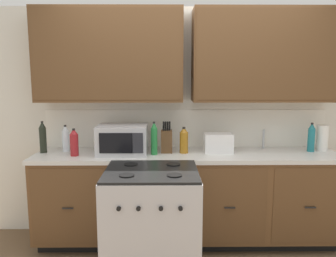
{
  "coord_description": "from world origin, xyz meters",
  "views": [
    {
      "loc": [
        -0.22,
        -2.95,
        1.69
      ],
      "look_at": [
        -0.19,
        0.27,
        1.18
      ],
      "focal_mm": 36.07,
      "sensor_mm": 36.0,
      "label": 1
    }
  ],
  "objects_px": {
    "bottle_amber": "(184,140)",
    "stove_range": "(152,225)",
    "bottle_teal": "(311,138)",
    "bottle_dark": "(43,137)",
    "bottle_clear": "(66,138)",
    "knife_block": "(167,141)",
    "microwave": "(123,140)",
    "toaster": "(218,143)",
    "paper_towel_roll": "(322,138)",
    "bottle_green": "(154,139)",
    "bottle_red": "(74,143)"
  },
  "relations": [
    {
      "from": "paper_towel_roll",
      "to": "bottle_clear",
      "type": "xyz_separation_m",
      "value": [
        -2.6,
        -0.02,
        0.0
      ]
    },
    {
      "from": "bottle_teal",
      "to": "bottle_amber",
      "type": "distance_m",
      "value": 1.28
    },
    {
      "from": "stove_range",
      "to": "paper_towel_roll",
      "type": "xyz_separation_m",
      "value": [
        1.71,
        0.75,
        0.59
      ]
    },
    {
      "from": "knife_block",
      "to": "bottle_green",
      "type": "height_order",
      "value": "bottle_green"
    },
    {
      "from": "knife_block",
      "to": "microwave",
      "type": "bearing_deg",
      "value": -172.14
    },
    {
      "from": "bottle_amber",
      "to": "stove_range",
      "type": "bearing_deg",
      "value": -115.12
    },
    {
      "from": "paper_towel_roll",
      "to": "bottle_amber",
      "type": "relative_size",
      "value": 1.0
    },
    {
      "from": "paper_towel_roll",
      "to": "knife_block",
      "type": "bearing_deg",
      "value": -177.34
    },
    {
      "from": "microwave",
      "to": "bottle_red",
      "type": "distance_m",
      "value": 0.46
    },
    {
      "from": "bottle_red",
      "to": "bottle_dark",
      "type": "height_order",
      "value": "bottle_dark"
    },
    {
      "from": "microwave",
      "to": "toaster",
      "type": "distance_m",
      "value": 0.95
    },
    {
      "from": "paper_towel_roll",
      "to": "bottle_green",
      "type": "bearing_deg",
      "value": -174.15
    },
    {
      "from": "microwave",
      "to": "bottle_amber",
      "type": "relative_size",
      "value": 1.85
    },
    {
      "from": "stove_range",
      "to": "toaster",
      "type": "bearing_deg",
      "value": 45.79
    },
    {
      "from": "stove_range",
      "to": "microwave",
      "type": "relative_size",
      "value": 1.98
    },
    {
      "from": "knife_block",
      "to": "bottle_clear",
      "type": "xyz_separation_m",
      "value": [
        -1.02,
        0.05,
        0.02
      ]
    },
    {
      "from": "bottle_amber",
      "to": "bottle_dark",
      "type": "bearing_deg",
      "value": 178.74
    },
    {
      "from": "bottle_green",
      "to": "bottle_amber",
      "type": "bearing_deg",
      "value": 11.87
    },
    {
      "from": "bottle_dark",
      "to": "bottle_amber",
      "type": "distance_m",
      "value": 1.39
    },
    {
      "from": "toaster",
      "to": "bottle_teal",
      "type": "height_order",
      "value": "bottle_teal"
    },
    {
      "from": "bottle_clear",
      "to": "bottle_dark",
      "type": "xyz_separation_m",
      "value": [
        -0.21,
        -0.06,
        0.02
      ]
    },
    {
      "from": "knife_block",
      "to": "bottle_teal",
      "type": "distance_m",
      "value": 1.45
    },
    {
      "from": "bottle_teal",
      "to": "bottle_dark",
      "type": "height_order",
      "value": "bottle_dark"
    },
    {
      "from": "microwave",
      "to": "bottle_amber",
      "type": "xyz_separation_m",
      "value": [
        0.6,
        0.02,
        -0.01
      ]
    },
    {
      "from": "bottle_clear",
      "to": "bottle_dark",
      "type": "relative_size",
      "value": 0.85
    },
    {
      "from": "microwave",
      "to": "toaster",
      "type": "height_order",
      "value": "microwave"
    },
    {
      "from": "stove_range",
      "to": "bottle_clear",
      "type": "distance_m",
      "value": 1.29
    },
    {
      "from": "paper_towel_roll",
      "to": "bottle_green",
      "type": "relative_size",
      "value": 0.81
    },
    {
      "from": "paper_towel_roll",
      "to": "bottle_dark",
      "type": "distance_m",
      "value": 2.81
    },
    {
      "from": "bottle_red",
      "to": "bottle_amber",
      "type": "xyz_separation_m",
      "value": [
        1.05,
        0.1,
        -0.0
      ]
    },
    {
      "from": "paper_towel_roll",
      "to": "bottle_green",
      "type": "xyz_separation_m",
      "value": [
        -1.71,
        -0.17,
        0.03
      ]
    },
    {
      "from": "microwave",
      "to": "paper_towel_roll",
      "type": "relative_size",
      "value": 1.85
    },
    {
      "from": "stove_range",
      "to": "bottle_green",
      "type": "relative_size",
      "value": 2.97
    },
    {
      "from": "paper_towel_roll",
      "to": "bottle_dark",
      "type": "xyz_separation_m",
      "value": [
        -2.81,
        -0.08,
        0.02
      ]
    },
    {
      "from": "stove_range",
      "to": "bottle_red",
      "type": "height_order",
      "value": "bottle_red"
    },
    {
      "from": "paper_towel_roll",
      "to": "bottle_red",
      "type": "bearing_deg",
      "value": -174.93
    },
    {
      "from": "bottle_red",
      "to": "bottle_clear",
      "type": "relative_size",
      "value": 0.98
    },
    {
      "from": "stove_range",
      "to": "paper_towel_roll",
      "type": "height_order",
      "value": "paper_towel_roll"
    },
    {
      "from": "microwave",
      "to": "bottle_dark",
      "type": "bearing_deg",
      "value": 176.4
    },
    {
      "from": "bottle_teal",
      "to": "bottle_dark",
      "type": "distance_m",
      "value": 2.67
    },
    {
      "from": "knife_block",
      "to": "stove_range",
      "type": "bearing_deg",
      "value": -100.62
    },
    {
      "from": "microwave",
      "to": "bottle_teal",
      "type": "relative_size",
      "value": 1.65
    },
    {
      "from": "stove_range",
      "to": "toaster",
      "type": "height_order",
      "value": "toaster"
    },
    {
      "from": "bottle_green",
      "to": "microwave",
      "type": "bearing_deg",
      "value": 172.31
    },
    {
      "from": "bottle_dark",
      "to": "knife_block",
      "type": "bearing_deg",
      "value": 0.44
    },
    {
      "from": "paper_towel_roll",
      "to": "bottle_amber",
      "type": "height_order",
      "value": "paper_towel_roll"
    },
    {
      "from": "microwave",
      "to": "bottle_clear",
      "type": "bearing_deg",
      "value": 169.35
    },
    {
      "from": "knife_block",
      "to": "bottle_clear",
      "type": "bearing_deg",
      "value": 177.13
    },
    {
      "from": "toaster",
      "to": "bottle_clear",
      "type": "relative_size",
      "value": 1.05
    },
    {
      "from": "bottle_clear",
      "to": "bottle_green",
      "type": "height_order",
      "value": "bottle_green"
    }
  ]
}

